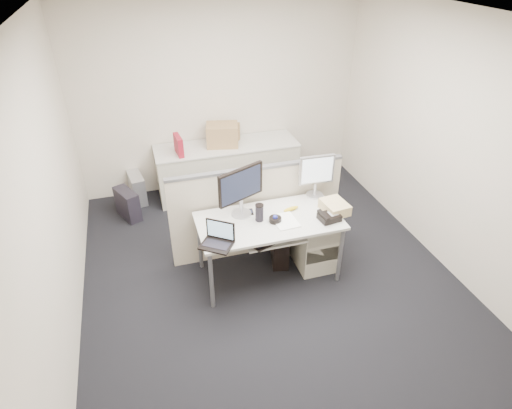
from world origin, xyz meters
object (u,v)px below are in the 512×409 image
object	(u,v)px
monitor_main	(241,192)
desk_phone	(329,217)
desk	(269,225)
laptop	(216,237)

from	to	relation	value
monitor_main	desk_phone	bearing A→B (deg)	-47.15
desk	desk_phone	bearing A→B (deg)	-16.70
laptop	desk_phone	bearing A→B (deg)	40.42
laptop	desk	bearing A→B (deg)	60.04
monitor_main	laptop	distance (m)	0.61
laptop	monitor_main	bearing A→B (deg)	86.93
laptop	desk_phone	distance (m)	1.23
desk_phone	monitor_main	bearing A→B (deg)	149.52
desk	monitor_main	size ratio (longest dim) A/B	2.73
desk	desk_phone	xyz separation A→B (m)	(0.60, -0.18, 0.10)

